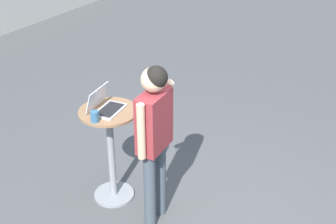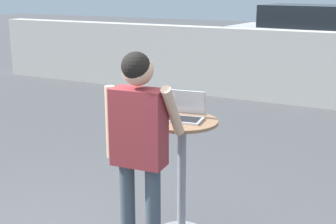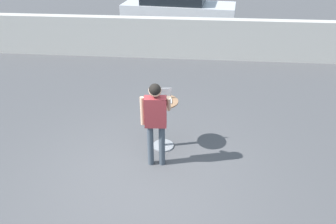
{
  "view_description": "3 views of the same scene",
  "coord_description": "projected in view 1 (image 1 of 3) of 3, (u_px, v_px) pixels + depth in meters",
  "views": [
    {
      "loc": [
        -2.73,
        -1.48,
        3.13
      ],
      "look_at": [
        0.45,
        0.5,
        1.06
      ],
      "focal_mm": 50.0,
      "sensor_mm": 36.0,
      "label": 1
    },
    {
      "loc": [
        1.76,
        -2.15,
        2.03
      ],
      "look_at": [
        0.3,
        0.7,
        1.16
      ],
      "focal_mm": 50.0,
      "sensor_mm": 36.0,
      "label": 2
    },
    {
      "loc": [
        0.83,
        -4.24,
        3.81
      ],
      "look_at": [
        0.38,
        0.7,
        0.97
      ],
      "focal_mm": 35.0,
      "sensor_mm": 36.0,
      "label": 3
    }
  ],
  "objects": [
    {
      "name": "cafe_table",
      "position": [
        111.0,
        146.0,
        4.59
      ],
      "size": [
        0.57,
        0.57,
        1.01
      ],
      "color": "gray",
      "rests_on": "ground_plane"
    },
    {
      "name": "laptop",
      "position": [
        105.0,
        105.0,
        4.38
      ],
      "size": [
        0.36,
        0.31,
        0.22
      ],
      "color": "#B7BABF",
      "rests_on": "cafe_table"
    },
    {
      "name": "coffee_mug",
      "position": [
        95.0,
        116.0,
        4.2
      ],
      "size": [
        0.11,
        0.08,
        0.1
      ],
      "color": "#336084",
      "rests_on": "cafe_table"
    },
    {
      "name": "standing_person",
      "position": [
        154.0,
        129.0,
        4.09
      ],
      "size": [
        0.51,
        0.38,
        1.62
      ],
      "color": "#424C56",
      "rests_on": "ground_plane"
    }
  ]
}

